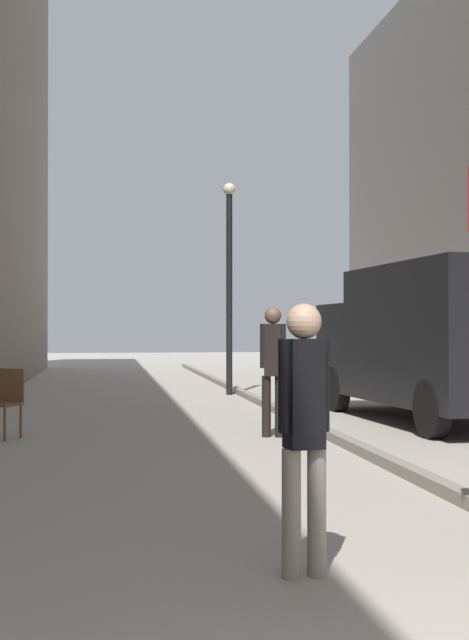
% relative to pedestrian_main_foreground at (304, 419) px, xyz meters
% --- Properties ---
extents(ground_plane, '(80.00, 80.00, 0.00)m').
position_rel_pedestrian_main_foreground_xyz_m(ground_plane, '(0.23, 8.27, -0.95)').
color(ground_plane, '#A8A093').
extents(kerb_strip, '(0.16, 40.00, 0.12)m').
position_rel_pedestrian_main_foreground_xyz_m(kerb_strip, '(1.81, 8.27, -0.89)').
color(kerb_strip, gray).
rests_on(kerb_strip, ground_plane).
extents(pedestrian_main_foreground, '(0.32, 0.21, 1.64)m').
position_rel_pedestrian_main_foreground_xyz_m(pedestrian_main_foreground, '(0.00, 0.00, 0.00)').
color(pedestrian_main_foreground, gray).
rests_on(pedestrian_main_foreground, ground_plane).
extents(pedestrian_mid_block, '(0.35, 0.24, 1.78)m').
position_rel_pedestrian_main_foreground_xyz_m(pedestrian_mid_block, '(1.09, 6.56, 0.08)').
color(pedestrian_mid_block, black).
rests_on(pedestrian_mid_block, ground_plane).
extents(delivery_van, '(2.44, 5.69, 2.46)m').
position_rel_pedestrian_main_foreground_xyz_m(delivery_van, '(4.01, 8.06, 0.37)').
color(delivery_van, black).
rests_on(delivery_van, ground_plane).
extents(lamp_post, '(0.28, 0.28, 4.76)m').
position_rel_pedestrian_main_foreground_xyz_m(lamp_post, '(1.56, 14.09, 1.78)').
color(lamp_post, black).
rests_on(lamp_post, ground_plane).
extents(cafe_chair_near_window, '(0.59, 0.59, 0.94)m').
position_rel_pedestrian_main_foreground_xyz_m(cafe_chair_near_window, '(-2.53, 6.97, -0.40)').
color(cafe_chair_near_window, brown).
rests_on(cafe_chair_near_window, ground_plane).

